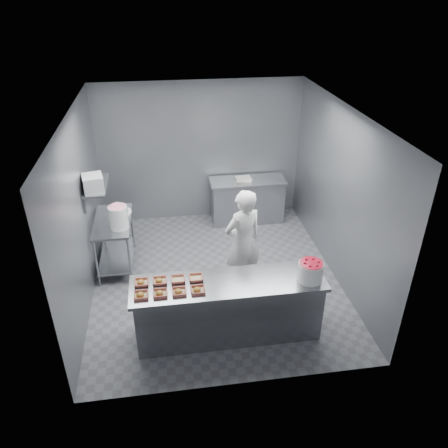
{
  "coord_description": "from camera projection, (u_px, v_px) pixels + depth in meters",
  "views": [
    {
      "loc": [
        -0.74,
        -5.94,
        4.42
      ],
      "look_at": [
        0.11,
        -0.2,
        1.13
      ],
      "focal_mm": 35.0,
      "sensor_mm": 36.0,
      "label": 1
    }
  ],
  "objects": [
    {
      "name": "tray_7",
      "position": [
        196.0,
        278.0,
        5.83
      ],
      "size": [
        0.19,
        0.18,
        0.04
      ],
      "color": "tan",
      "rests_on": "service_counter"
    },
    {
      "name": "tray_2",
      "position": [
        179.0,
        292.0,
        5.57
      ],
      "size": [
        0.19,
        0.18,
        0.06
      ],
      "color": "tan",
      "rests_on": "service_counter"
    },
    {
      "name": "worker",
      "position": [
        243.0,
        242.0,
        6.7
      ],
      "size": [
        0.75,
        0.63,
        1.75
      ],
      "primitive_type": "imported",
      "rotation": [
        0.0,
        0.0,
        3.52
      ],
      "color": "white",
      "rests_on": "ground"
    },
    {
      "name": "tray_6",
      "position": [
        178.0,
        279.0,
        5.8
      ],
      "size": [
        0.19,
        0.18,
        0.04
      ],
      "color": "tan",
      "rests_on": "service_counter"
    },
    {
      "name": "rag",
      "position": [
        118.0,
        208.0,
        7.63
      ],
      "size": [
        0.18,
        0.16,
        0.02
      ],
      "primitive_type": "cube",
      "rotation": [
        0.0,
        0.0,
        -0.28
      ],
      "color": "#CCB28C",
      "rests_on": "prep_table"
    },
    {
      "name": "wall_left",
      "position": [
        81.0,
        212.0,
        6.44
      ],
      "size": [
        0.04,
        4.5,
        2.8
      ],
      "primitive_type": "cube",
      "color": "slate",
      "rests_on": "ground"
    },
    {
      "name": "appliance",
      "position": [
        93.0,
        183.0,
        6.63
      ],
      "size": [
        0.36,
        0.39,
        0.25
      ],
      "primitive_type": "cube",
      "rotation": [
        0.0,
        0.0,
        0.21
      ],
      "color": "gray",
      "rests_on": "wall_shelf"
    },
    {
      "name": "glaze_bucket",
      "position": [
        118.0,
        217.0,
        6.94
      ],
      "size": [
        0.32,
        0.3,
        0.46
      ],
      "color": "white",
      "rests_on": "prep_table"
    },
    {
      "name": "service_counter",
      "position": [
        228.0,
        308.0,
        6.0
      ],
      "size": [
        2.6,
        0.7,
        0.9
      ],
      "color": "slate",
      "rests_on": "ground"
    },
    {
      "name": "back_counter",
      "position": [
        247.0,
        200.0,
        8.91
      ],
      "size": [
        1.5,
        0.6,
        0.9
      ],
      "color": "slate",
      "rests_on": "ground"
    },
    {
      "name": "wall_right",
      "position": [
        339.0,
        195.0,
        6.95
      ],
      "size": [
        0.04,
        4.5,
        2.8
      ],
      "primitive_type": "cube",
      "color": "slate",
      "rests_on": "ground"
    },
    {
      "name": "tray_3",
      "position": [
        198.0,
        290.0,
        5.6
      ],
      "size": [
        0.19,
        0.18,
        0.06
      ],
      "color": "tan",
      "rests_on": "service_counter"
    },
    {
      "name": "prep_table",
      "position": [
        114.0,
        236.0,
        7.4
      ],
      "size": [
        0.6,
        1.2,
        0.9
      ],
      "color": "slate",
      "rests_on": "ground"
    },
    {
      "name": "tray_5",
      "position": [
        160.0,
        281.0,
        5.77
      ],
      "size": [
        0.19,
        0.18,
        0.06
      ],
      "color": "tan",
      "rests_on": "service_counter"
    },
    {
      "name": "floor",
      "position": [
        216.0,
        277.0,
        7.38
      ],
      "size": [
        4.5,
        4.5,
        0.0
      ],
      "primitive_type": "plane",
      "color": "#4C4C51",
      "rests_on": "ground"
    },
    {
      "name": "bucket_lid",
      "position": [
        122.0,
        212.0,
        7.48
      ],
      "size": [
        0.42,
        0.42,
        0.03
      ],
      "primitive_type": "cylinder",
      "rotation": [
        0.0,
        0.0,
        -0.26
      ],
      "color": "white",
      "rests_on": "prep_table"
    },
    {
      "name": "wall_back",
      "position": [
        200.0,
        152.0,
        8.63
      ],
      "size": [
        4.0,
        0.04,
        2.8
      ],
      "primitive_type": "cube",
      "color": "slate",
      "rests_on": "ground"
    },
    {
      "name": "ceiling",
      "position": [
        214.0,
        112.0,
        6.0
      ],
      "size": [
        4.5,
        4.5,
        0.0
      ],
      "primitive_type": "plane",
      "rotation": [
        3.14,
        0.0,
        0.0
      ],
      "color": "white",
      "rests_on": "wall_back"
    },
    {
      "name": "wall_shelf",
      "position": [
        96.0,
        185.0,
        6.9
      ],
      "size": [
        0.35,
        0.9,
        0.03
      ],
      "primitive_type": "cube",
      "color": "slate",
      "rests_on": "wall_left"
    },
    {
      "name": "paper_stack",
      "position": [
        243.0,
        179.0,
        8.67
      ],
      "size": [
        0.32,
        0.24,
        0.06
      ],
      "primitive_type": "cube",
      "rotation": [
        0.0,
        0.0,
        -0.08
      ],
      "color": "silver",
      "rests_on": "back_counter"
    },
    {
      "name": "tray_1",
      "position": [
        160.0,
        293.0,
        5.54
      ],
      "size": [
        0.19,
        0.18,
        0.06
      ],
      "color": "tan",
      "rests_on": "service_counter"
    },
    {
      "name": "strawberry_tub",
      "position": [
        311.0,
        271.0,
        5.75
      ],
      "size": [
        0.33,
        0.33,
        0.28
      ],
      "color": "white",
      "rests_on": "service_counter"
    },
    {
      "name": "tray_4",
      "position": [
        141.0,
        282.0,
        5.74
      ],
      "size": [
        0.19,
        0.18,
        0.06
      ],
      "color": "tan",
      "rests_on": "service_counter"
    },
    {
      "name": "tray_0",
      "position": [
        141.0,
        295.0,
        5.51
      ],
      "size": [
        0.19,
        0.18,
        0.06
      ],
      "color": "tan",
      "rests_on": "service_counter"
    }
  ]
}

